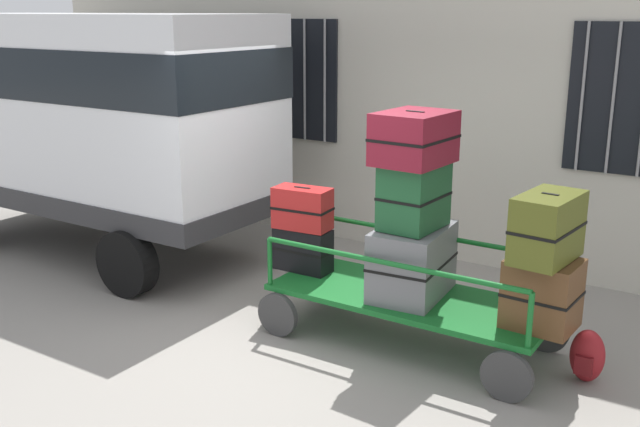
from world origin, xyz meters
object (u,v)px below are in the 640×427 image
(suitcase_left_bottom, at_px, (303,249))
(suitcase_center_bottom, at_px, (542,293))
(van, at_px, (90,109))
(suitcase_midleft_bottom, at_px, (412,261))
(suitcase_left_middle, at_px, (302,208))
(luggage_cart, at_px, (409,304))
(suitcase_center_middle, at_px, (547,227))
(backpack, at_px, (587,356))
(suitcase_midleft_top, at_px, (414,138))
(suitcase_midleft_middle, at_px, (414,196))

(suitcase_left_bottom, relative_size, suitcase_center_bottom, 1.01)
(van, bearing_deg, suitcase_midleft_bottom, -4.19)
(suitcase_left_bottom, height_order, suitcase_left_middle, suitcase_left_middle)
(van, height_order, luggage_cart, van)
(luggage_cart, relative_size, suitcase_center_bottom, 4.54)
(suitcase_center_middle, bearing_deg, backpack, 26.65)
(suitcase_midleft_bottom, xyz_separation_m, suitcase_center_bottom, (1.15, -0.06, -0.03))
(suitcase_left_middle, distance_m, backpack, 2.78)
(luggage_cart, bearing_deg, van, 175.43)
(van, bearing_deg, luggage_cart, -4.57)
(suitcase_left_bottom, bearing_deg, suitcase_midleft_bottom, 0.05)
(suitcase_midleft_bottom, bearing_deg, backpack, 4.18)
(luggage_cart, distance_m, suitcase_midleft_top, 1.47)
(suitcase_left_bottom, height_order, suitcase_midleft_top, suitcase_midleft_top)
(suitcase_left_bottom, bearing_deg, suitcase_midleft_top, -2.28)
(van, distance_m, suitcase_left_bottom, 3.43)
(suitcase_left_middle, relative_size, suitcase_midleft_top, 0.81)
(suitcase_left_bottom, bearing_deg, van, 174.32)
(van, distance_m, suitcase_midleft_top, 4.40)
(suitcase_midleft_bottom, distance_m, suitcase_center_middle, 1.26)
(suitcase_left_bottom, bearing_deg, suitcase_left_middle, -90.00)
(suitcase_left_middle, xyz_separation_m, suitcase_midleft_top, (1.15, -0.04, 0.78))
(suitcase_midleft_middle, bearing_deg, suitcase_midleft_bottom, 90.00)
(suitcase_midleft_middle, distance_m, backpack, 1.88)
(suitcase_left_middle, height_order, suitcase_center_bottom, suitcase_left_middle)
(suitcase_midleft_bottom, bearing_deg, suitcase_left_middle, -179.76)
(suitcase_midleft_bottom, height_order, backpack, suitcase_midleft_bottom)
(luggage_cart, relative_size, backpack, 5.76)
(van, relative_size, suitcase_center_bottom, 8.18)
(backpack, bearing_deg, suitcase_center_bottom, -154.71)
(suitcase_left_bottom, distance_m, suitcase_center_middle, 2.37)
(van, bearing_deg, suitcase_midleft_top, -4.79)
(suitcase_center_bottom, bearing_deg, suitcase_midleft_bottom, 177.22)
(suitcase_center_middle, relative_size, backpack, 1.56)
(suitcase_midleft_middle, height_order, backpack, suitcase_midleft_middle)
(suitcase_center_bottom, distance_m, backpack, 0.64)
(suitcase_midleft_middle, bearing_deg, suitcase_left_middle, 179.70)
(suitcase_left_bottom, bearing_deg, suitcase_midleft_middle, -0.50)
(van, xyz_separation_m, suitcase_midleft_bottom, (4.39, -0.32, -0.97))
(van, distance_m, backpack, 6.08)
(luggage_cart, relative_size, suitcase_left_bottom, 4.50)
(luggage_cart, distance_m, suitcase_left_middle, 1.34)
(luggage_cart, relative_size, suitcase_midleft_bottom, 2.92)
(suitcase_left_middle, distance_m, suitcase_center_bottom, 2.32)
(suitcase_left_middle, bearing_deg, suitcase_center_middle, -1.52)
(suitcase_left_middle, height_order, suitcase_center_middle, suitcase_center_middle)
(suitcase_left_middle, relative_size, backpack, 1.28)
(luggage_cart, xyz_separation_m, suitcase_midleft_middle, (0.00, 0.02, 0.97))
(suitcase_midleft_middle, distance_m, suitcase_midleft_top, 0.50)
(van, xyz_separation_m, backpack, (5.88, -0.21, -1.51))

